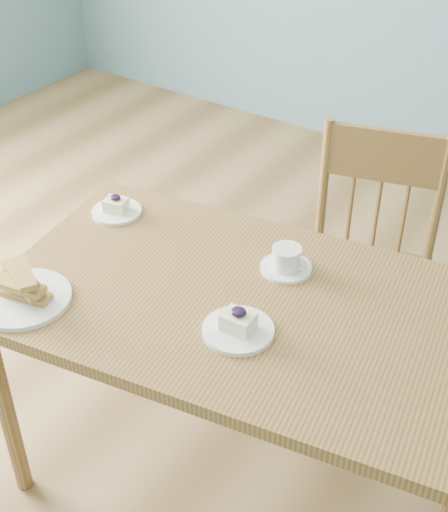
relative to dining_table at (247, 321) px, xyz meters
The scene contains 7 objects.
room 0.80m from the dining_table, 148.28° to the right, with size 5.01×5.01×2.71m.
dining_table is the anchor object (origin of this frame).
dining_chair 0.65m from the dining_table, 83.05° to the left, with size 0.51×0.49×0.91m.
cheesecake_plate_near 0.15m from the dining_table, 67.97° to the right, with size 0.18×0.18×0.07m.
cheesecake_plate_far 0.58m from the dining_table, 166.94° to the left, with size 0.15×0.15×0.06m.
coffee_cup 0.20m from the dining_table, 84.84° to the left, with size 0.14×0.14×0.07m.
biscotti_plate 0.59m from the dining_table, 145.72° to the right, with size 0.25×0.25×0.10m.
Camera 1 is at (1.06, -1.02, 1.87)m, focal length 50.00 mm.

